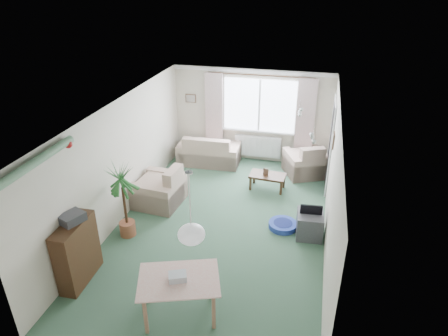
% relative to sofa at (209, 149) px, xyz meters
% --- Properties ---
extents(ground, '(6.50, 6.50, 0.00)m').
position_rel_sofa_xyz_m(ground, '(0.99, -2.75, -0.39)').
color(ground, '#31523D').
extents(window, '(1.80, 0.03, 1.30)m').
position_rel_sofa_xyz_m(window, '(1.19, 0.48, 1.11)').
color(window, white).
extents(curtain_rod, '(2.60, 0.03, 0.03)m').
position_rel_sofa_xyz_m(curtain_rod, '(1.19, 0.40, 1.88)').
color(curtain_rod, black).
extents(curtain_left, '(0.45, 0.08, 2.00)m').
position_rel_sofa_xyz_m(curtain_left, '(0.04, 0.38, 0.88)').
color(curtain_left, beige).
extents(curtain_right, '(0.45, 0.08, 2.00)m').
position_rel_sofa_xyz_m(curtain_right, '(2.34, 0.38, 0.88)').
color(curtain_right, beige).
extents(radiator, '(1.20, 0.10, 0.55)m').
position_rel_sofa_xyz_m(radiator, '(1.19, 0.44, 0.01)').
color(radiator, white).
extents(doorway, '(0.03, 0.95, 2.00)m').
position_rel_sofa_xyz_m(doorway, '(2.98, -0.55, 0.61)').
color(doorway, black).
extents(pendant_lamp, '(0.36, 0.36, 0.36)m').
position_rel_sofa_xyz_m(pendant_lamp, '(1.19, -5.05, 1.09)').
color(pendant_lamp, white).
extents(tinsel_garland, '(1.60, 1.60, 0.12)m').
position_rel_sofa_xyz_m(tinsel_garland, '(-0.93, -5.05, 1.89)').
color(tinsel_garland, '#196626').
extents(bauble_cluster_a, '(0.20, 0.20, 0.20)m').
position_rel_sofa_xyz_m(bauble_cluster_a, '(2.29, -1.85, 1.83)').
color(bauble_cluster_a, silver).
extents(bauble_cluster_b, '(0.20, 0.20, 0.20)m').
position_rel_sofa_xyz_m(bauble_cluster_b, '(2.59, -3.05, 1.83)').
color(bauble_cluster_b, silver).
extents(wall_picture_back, '(0.28, 0.03, 0.22)m').
position_rel_sofa_xyz_m(wall_picture_back, '(-0.61, 0.48, 1.16)').
color(wall_picture_back, brown).
extents(wall_picture_right, '(0.03, 0.24, 0.30)m').
position_rel_sofa_xyz_m(wall_picture_right, '(2.97, -1.55, 1.16)').
color(wall_picture_right, brown).
extents(sofa, '(1.59, 0.89, 0.78)m').
position_rel_sofa_xyz_m(sofa, '(0.00, 0.00, 0.00)').
color(sofa, tan).
rests_on(sofa, ground).
extents(armchair_corner, '(1.21, 1.19, 0.83)m').
position_rel_sofa_xyz_m(armchair_corner, '(2.47, -0.05, 0.03)').
color(armchair_corner, beige).
rests_on(armchair_corner, ground).
extents(armchair_left, '(1.00, 1.05, 0.87)m').
position_rel_sofa_xyz_m(armchair_left, '(-0.51, -2.18, 0.04)').
color(armchair_left, beige).
rests_on(armchair_left, ground).
extents(coffee_table, '(0.83, 0.50, 0.36)m').
position_rel_sofa_xyz_m(coffee_table, '(1.67, -1.02, -0.21)').
color(coffee_table, black).
rests_on(coffee_table, ground).
extents(photo_frame, '(0.12, 0.05, 0.16)m').
position_rel_sofa_xyz_m(photo_frame, '(1.62, -1.03, 0.05)').
color(photo_frame, '#4C3427').
rests_on(photo_frame, coffee_table).
extents(bookshelf, '(0.32, 0.89, 1.08)m').
position_rel_sofa_xyz_m(bookshelf, '(-0.85, -4.71, 0.15)').
color(bookshelf, black).
rests_on(bookshelf, ground).
extents(hifi_box, '(0.39, 0.43, 0.14)m').
position_rel_sofa_xyz_m(hifi_box, '(-0.86, -4.65, 0.76)').
color(hifi_box, '#353539').
rests_on(hifi_box, bookshelf).
extents(houseplant, '(0.66, 0.66, 1.50)m').
position_rel_sofa_xyz_m(houseplant, '(-0.66, -3.41, 0.36)').
color(houseplant, '#22642C').
rests_on(houseplant, ground).
extents(dining_table, '(1.20, 0.99, 0.65)m').
position_rel_sofa_xyz_m(dining_table, '(0.97, -5.03, -0.07)').
color(dining_table, tan).
rests_on(dining_table, ground).
extents(gift_box, '(0.30, 0.26, 0.12)m').
position_rel_sofa_xyz_m(gift_box, '(0.96, -5.05, 0.32)').
color(gift_box, '#B5B7C0').
rests_on(gift_box, dining_table).
extents(tv_cube, '(0.52, 0.57, 0.48)m').
position_rel_sofa_xyz_m(tv_cube, '(2.69, -2.62, -0.15)').
color(tv_cube, '#333237').
rests_on(tv_cube, ground).
extents(pet_bed, '(0.56, 0.56, 0.11)m').
position_rel_sofa_xyz_m(pet_bed, '(2.19, -2.49, -0.33)').
color(pet_bed, '#214D99').
rests_on(pet_bed, ground).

